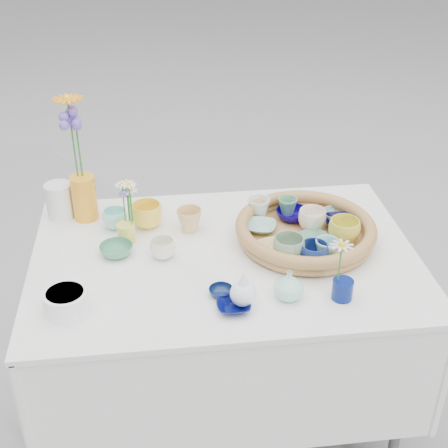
{
  "coord_description": "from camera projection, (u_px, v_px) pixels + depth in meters",
  "views": [
    {
      "loc": [
        -0.21,
        -1.69,
        1.91
      ],
      "look_at": [
        0.0,
        0.02,
        0.87
      ],
      "focal_mm": 50.0,
      "sensor_mm": 36.0,
      "label": 1
    }
  ],
  "objects": [
    {
      "name": "white_pitcher",
      "position": [
        60.0,
        201.0,
        2.23
      ],
      "size": [
        0.15,
        0.12,
        0.13
      ],
      "primitive_type": null,
      "rotation": [
        0.0,
        0.0,
        -0.16
      ],
      "color": "silver",
      "rests_on": "display_table"
    },
    {
      "name": "loose_ceramic_0",
      "position": [
        147.0,
        215.0,
        2.18
      ],
      "size": [
        0.12,
        0.12,
        0.09
      ],
      "primitive_type": "imported",
      "rotation": [
        0.0,
        0.0,
        0.07
      ],
      "color": "yellow",
      "rests_on": "display_table"
    },
    {
      "name": "wicker_tray",
      "position": [
        305.0,
        231.0,
        2.1
      ],
      "size": [
        0.47,
        0.47,
        0.08
      ],
      "primitive_type": null,
      "color": "olive",
      "rests_on": "display_table"
    },
    {
      "name": "bud_vase_cobalt",
      "position": [
        342.0,
        289.0,
        1.83
      ],
      "size": [
        0.08,
        0.08,
        0.06
      ],
      "primitive_type": "cylinder",
      "rotation": [
        0.0,
        0.0,
        -0.35
      ],
      "color": "navy",
      "rests_on": "display_table"
    },
    {
      "name": "daisy_cup",
      "position": [
        126.0,
        233.0,
        2.1
      ],
      "size": [
        0.08,
        0.08,
        0.07
      ],
      "primitive_type": "cylinder",
      "rotation": [
        0.0,
        0.0,
        -0.4
      ],
      "color": "#E9DD51",
      "rests_on": "display_table"
    },
    {
      "name": "loose_ceramic_4",
      "position": [
        221.0,
        292.0,
        1.86
      ],
      "size": [
        0.08,
        0.08,
        0.02
      ],
      "primitive_type": "imported",
      "rotation": [
        0.0,
        0.0,
        0.15
      ],
      "color": "#0B1A44",
      "rests_on": "display_table"
    },
    {
      "name": "tray_ceramic_12",
      "position": [
        288.0,
        206.0,
        2.22
      ],
      "size": [
        0.08,
        0.08,
        0.06
      ],
      "primitive_type": "imported",
      "rotation": [
        0.0,
        0.0,
        0.17
      ],
      "color": "#61A779",
      "rests_on": "wicker_tray"
    },
    {
      "name": "bud_vase_paleblue",
      "position": [
        243.0,
        288.0,
        1.79
      ],
      "size": [
        0.08,
        0.08,
        0.12
      ],
      "primitive_type": null,
      "rotation": [
        0.0,
        0.0,
        0.06
      ],
      "color": "white",
      "rests_on": "display_table"
    },
    {
      "name": "single_daisy",
      "position": [
        340.0,
        263.0,
        1.79
      ],
      "size": [
        0.1,
        0.1,
        0.14
      ],
      "primitive_type": null,
      "rotation": [
        0.0,
        0.0,
        0.34
      ],
      "color": "silver",
      "rests_on": "bud_vase_cobalt"
    },
    {
      "name": "loose_ceramic_6",
      "position": [
        234.0,
        306.0,
        1.8
      ],
      "size": [
        0.1,
        0.1,
        0.02
      ],
      "primitive_type": "imported",
      "rotation": [
        0.0,
        0.0,
        -0.0
      ],
      "color": "#060D4A",
      "rests_on": "display_table"
    },
    {
      "name": "loose_ceramic_5",
      "position": [
        115.0,
        219.0,
        2.18
      ],
      "size": [
        0.09,
        0.09,
        0.07
      ],
      "primitive_type": "imported",
      "rotation": [
        0.0,
        0.0,
        0.08
      ],
      "color": "#9CEDE1",
      "rests_on": "display_table"
    },
    {
      "name": "tray_ceramic_9",
      "position": [
        314.0,
        254.0,
        1.95
      ],
      "size": [
        0.1,
        0.1,
        0.07
      ],
      "primitive_type": "imported",
      "rotation": [
        0.0,
        0.0,
        0.05
      ],
      "color": "navy",
      "rests_on": "wicker_tray"
    },
    {
      "name": "fluted_bowl",
      "position": [
        66.0,
        302.0,
        1.78
      ],
      "size": [
        0.14,
        0.14,
        0.07
      ],
      "primitive_type": null,
      "rotation": [
        0.0,
        0.0,
        0.09
      ],
      "color": "white",
      "rests_on": "display_table"
    },
    {
      "name": "loose_ceramic_2",
      "position": [
        116.0,
        250.0,
        2.04
      ],
      "size": [
        0.12,
        0.12,
        0.03
      ],
      "primitive_type": "imported",
      "rotation": [
        0.0,
        0.0,
        -0.13
      ],
      "color": "#468A66",
      "rests_on": "display_table"
    },
    {
      "name": "tray_ceramic_2",
      "position": [
        344.0,
        231.0,
        2.06
      ],
      "size": [
        0.13,
        0.13,
        0.08
      ],
      "primitive_type": "imported",
      "rotation": [
        0.0,
        0.0,
        0.23
      ],
      "color": "gold",
      "rests_on": "wicker_tray"
    },
    {
      "name": "tray_ceramic_3",
      "position": [
        314.0,
        240.0,
        2.07
      ],
      "size": [
        0.14,
        0.14,
        0.03
      ],
      "primitive_type": "imported",
      "rotation": [
        0.0,
        0.0,
        0.37
      ],
      "color": "#528F73",
      "rests_on": "wicker_tray"
    },
    {
      "name": "loose_ceramic_3",
      "position": [
        163.0,
        249.0,
        2.02
      ],
      "size": [
        0.11,
        0.11,
        0.06
      ],
      "primitive_type": "imported",
      "rotation": [
        0.0,
        0.0,
        0.39
      ],
      "color": "#EBE7CC",
      "rests_on": "display_table"
    },
    {
      "name": "tray_ceramic_4",
      "position": [
        289.0,
        249.0,
        1.97
      ],
      "size": [
        0.13,
        0.13,
        0.08
      ],
      "primitive_type": "imported",
      "rotation": [
        0.0,
        0.0,
        0.32
      ],
      "color": "gray",
      "rests_on": "wicker_tray"
    },
    {
      "name": "tray_ceramic_10",
      "position": [
        276.0,
        249.0,
        2.02
      ],
      "size": [
        0.13,
        0.13,
        0.03
      ],
      "primitive_type": "imported",
      "rotation": [
        0.0,
        0.0,
        0.19
      ],
      "color": "#D8C070",
      "rests_on": "wicker_tray"
    },
    {
      "name": "tray_ceramic_7",
      "position": [
        312.0,
        220.0,
        2.13
      ],
      "size": [
        0.1,
        0.1,
        0.07
      ],
      "primitive_type": "imported",
      "rotation": [
        0.0,
        0.0,
        -0.07
      ],
      "color": "white",
      "rests_on": "wicker_tray"
    },
    {
      "name": "display_table",
      "position": [
        225.0,
        416.0,
        2.44
      ],
      "size": [
        1.26,
        0.86,
        0.77
      ],
      "primitive_type": null,
      "color": "white",
      "rests_on": "ground"
    },
    {
      "name": "tray_ceramic_8",
      "position": [
        336.0,
        215.0,
        2.2
      ],
      "size": [
        0.13,
        0.13,
        0.03
      ],
      "primitive_type": "imported",
      "rotation": [
        0.0,
        0.0,
        -0.43
      ],
      "color": "#8CC0CE",
      "rests_on": "wicker_tray"
    },
    {
      "name": "tray_ceramic_5",
      "position": [
        261.0,
        227.0,
        2.14
      ],
      "size": [
        0.13,
        0.13,
        0.03
      ],
      "primitive_type": "imported",
      "rotation": [
        0.0,
        0.0,
        -0.32
      ],
      "color": "#87BCAF",
      "rests_on": "wicker_tray"
    },
    {
      "name": "gerbera",
      "position": [
        73.0,
        139.0,
        2.1
      ],
      "size": [
        0.13,
        0.13,
        0.3
      ],
      "primitive_type": null,
      "rotation": [
        0.0,
        0.0,
        -0.11
      ],
      "color": "orange",
      "rests_on": "tall_vase_yellow"
    },
    {
      "name": "tray_ceramic_11",
      "position": [
        326.0,
        250.0,
        1.98
      ],
      "size": [
        0.1,
        0.1,
        0.07
      ],
      "primitive_type": "imported",
      "rotation": [
        0.0,
        0.0,
        -0.37
      ],
      "color": "#9DDCD8",
      "rests_on": "wicker_tray"
    },
    {
      "name": "loose_ceramic_1",
      "position": [
        189.0,
        220.0,
        2.16
      ],
      "size": [
        0.11,
        0.11,
        0.08
      ],
      "primitive_type": "imported",
      "rotation": [
        0.0,
        0.0,
        0.36
      ],
      "color": "#D8B470",
      "rests_on": "display_table"
    },
    {
      "name": "tall_vase_yellow",
      "position": [
        84.0,
        198.0,
        2.21
      ],
      "size": [
        0.1,
        0.1,
        0.16
      ],
      "primitive_type": "cylinder",
      "rotation": [
        0.0,
        0.0,
        0.16
      ],
      "color": "orange",
      "rests_on": "display_table"
    },
    {
      "name": "tray_ceramic_1",
      "position": [
        340.0,
        222.0,
        2.16
      ],
      "size": [
        0.12,
        0.12,
        0.03
      ],
      "primitive_type": "imported",
      "rotation": [
        0.0,
        0.0,
        -0.06
      ],
      "color": "black",
      "rests_on": "wicker_tray"
    },
    {
      "name": "ground",
      "position": [
        225.0,
        416.0,
        2.44
      ],
      "size": [
        80.0,
        80.0,
        0.0
      ],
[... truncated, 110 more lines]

